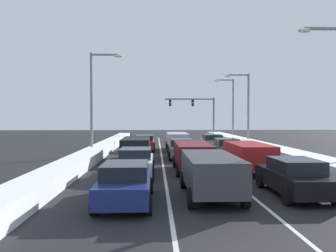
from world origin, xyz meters
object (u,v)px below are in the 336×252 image
Objects in this scene: traffic_light_gantry at (198,109)px; street_lamp_left_mid at (96,95)px; suv_charcoal_center_lane_nearest at (210,172)px; sedan_navy_left_lane_nearest at (126,183)px; sedan_green_right_lane_third at (226,148)px; sedan_red_left_lane_fourth at (144,143)px; street_lamp_right_far at (230,104)px; suv_maroon_center_lane_second at (193,154)px; sedan_black_right_lane_nearest at (294,177)px; sedan_tan_right_lane_fourth at (212,142)px; sedan_white_left_lane_second at (136,162)px; sedan_gray_center_lane_third at (181,149)px; street_lamp_right_mid at (245,103)px; suv_black_left_lane_third at (136,147)px; suv_red_right_lane_second at (248,155)px; suv_silver_center_lane_fourth at (177,140)px.

street_lamp_left_mid is at bearing -117.09° from traffic_light_gantry.
suv_charcoal_center_lane_nearest reaches higher than sedan_navy_left_lane_nearest.
sedan_green_right_lane_third is 13.42m from suv_charcoal_center_lane_nearest.
sedan_green_right_lane_third is 8.60m from sedan_red_left_lane_fourth.
sedan_navy_left_lane_nearest is 32.86m from street_lamp_right_far.
suv_maroon_center_lane_second is 1.09× the size of sedan_red_left_lane_fourth.
suv_maroon_center_lane_second is at bearing 119.72° from sedan_black_right_lane_nearest.
suv_maroon_center_lane_second is 11.38m from street_lamp_left_mid.
street_lamp_right_far reaches higher than traffic_light_gantry.
sedan_green_right_lane_third and sedan_navy_left_lane_nearest have the same top height.
sedan_tan_right_lane_fourth is 1.00× the size of sedan_white_left_lane_second.
sedan_gray_center_lane_third is 0.58× the size of street_lamp_right_mid.
sedan_gray_center_lane_third is at bearing -100.64° from traffic_light_gantry.
sedan_white_left_lane_second is at bearing -113.66° from street_lamp_right_far.
sedan_green_right_lane_third is 17.87m from street_lamp_right_far.
suv_maroon_center_lane_second is at bearing -54.34° from suv_black_left_lane_third.
suv_red_right_lane_second is (-0.25, 5.80, 0.25)m from sedan_black_right_lane_nearest.
traffic_light_gantry reaches higher than sedan_tan_right_lane_fourth.
suv_silver_center_lane_fourth is 3.25m from sedan_red_left_lane_fourth.
suv_red_right_lane_second and suv_maroon_center_lane_second have the same top height.
sedan_green_right_lane_third is at bearing 90.04° from sedan_black_right_lane_nearest.
sedan_gray_center_lane_third is at bearing 91.88° from suv_maroon_center_lane_second.
street_lamp_left_mid is (-7.08, 7.95, 4.03)m from suv_maroon_center_lane_second.
sedan_tan_right_lane_fourth is at bearing 71.59° from sedan_navy_left_lane_nearest.
suv_maroon_center_lane_second is at bearing 174.97° from suv_red_right_lane_second.
sedan_tan_right_lane_fourth is 0.92× the size of suv_maroon_center_lane_second.
street_lamp_left_mid is (-14.27, -7.04, 0.36)m from street_lamp_right_mid.
sedan_white_left_lane_second is at bearing -171.62° from suv_red_right_lane_second.
sedan_red_left_lane_fourth is at bearing -169.40° from suv_silver_center_lane_fourth.
suv_charcoal_center_lane_nearest is 1.09× the size of sedan_gray_center_lane_third.
street_lamp_right_far is (7.63, 29.84, 3.91)m from suv_charcoal_center_lane_nearest.
suv_red_right_lane_second is 1.09× the size of sedan_tan_right_lane_fourth.
traffic_light_gantry reaches higher than sedan_black_right_lane_nearest.
suv_red_right_lane_second is 13.45m from suv_silver_center_lane_fourth.
suv_black_left_lane_third is (-7.09, 11.13, 0.25)m from sedan_black_right_lane_nearest.
sedan_black_right_lane_nearest is at bearing -79.36° from suv_silver_center_lane_fourth.
sedan_navy_left_lane_nearest is at bearing -115.46° from street_lamp_right_mid.
sedan_tan_right_lane_fourth is (-0.04, 19.27, 0.00)m from sedan_black_right_lane_nearest.
sedan_gray_center_lane_third is at bearing 76.94° from sedan_navy_left_lane_nearest.
sedan_red_left_lane_fourth is 0.58× the size of street_lamp_right_mid.
sedan_black_right_lane_nearest is 1.00× the size of sedan_navy_left_lane_nearest.
suv_red_right_lane_second is 6.57m from sedan_white_left_lane_second.
street_lamp_right_mid is (3.72, 21.07, 3.92)m from sedan_black_right_lane_nearest.
sedan_tan_right_lane_fourth is at bearing 90.12° from sedan_black_right_lane_nearest.
suv_maroon_center_lane_second is at bearing -75.04° from sedan_red_left_lane_fourth.
suv_black_left_lane_third is 0.59× the size of street_lamp_right_far.
sedan_gray_center_lane_third is 13.69m from sedan_navy_left_lane_nearest.
sedan_gray_center_lane_third is 0.60× the size of traffic_light_gantry.
sedan_black_right_lane_nearest is at bearing -87.58° from suv_red_right_lane_second.
sedan_green_right_lane_third is 0.92× the size of suv_maroon_center_lane_second.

